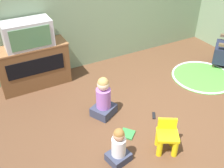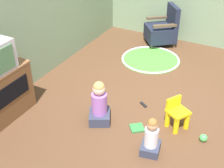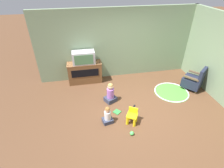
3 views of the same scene
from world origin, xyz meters
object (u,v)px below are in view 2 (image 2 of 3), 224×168
(black_armchair, at_px, (162,30))
(book, at_px, (137,128))
(yellow_kid_chair, at_px, (177,115))
(child_watching_center, at_px, (151,138))
(toy_ball, at_px, (203,138))
(child_watching_left, at_px, (99,105))
(remote_control, at_px, (143,105))

(black_armchair, xyz_separation_m, book, (-2.87, -0.70, -0.32))
(yellow_kid_chair, bearing_deg, child_watching_center, -160.87)
(toy_ball, height_order, book, toy_ball)
(yellow_kid_chair, distance_m, book, 0.60)
(child_watching_left, xyz_separation_m, child_watching_center, (-0.25, -0.90, -0.06))
(toy_ball, bearing_deg, book, 101.80)
(book, xyz_separation_m, remote_control, (0.57, 0.14, -0.00))
(child_watching_center, xyz_separation_m, remote_control, (0.91, 0.48, -0.22))
(black_armchair, xyz_separation_m, child_watching_center, (-3.21, -1.04, -0.10))
(black_armchair, height_order, child_watching_left, black_armchair)
(black_armchair, relative_size, toy_ball, 8.00)
(yellow_kid_chair, distance_m, toy_ball, 0.47)
(black_armchair, distance_m, child_watching_center, 3.37)
(toy_ball, bearing_deg, black_armchair, 30.85)
(child_watching_center, bearing_deg, child_watching_left, 63.12)
(child_watching_left, bearing_deg, remote_control, -60.44)
(black_armchair, bearing_deg, remote_control, -25.22)
(yellow_kid_chair, height_order, child_watching_left, child_watching_left)
(toy_ball, bearing_deg, child_watching_center, 133.29)
(child_watching_left, xyz_separation_m, book, (0.09, -0.56, -0.28))
(child_watching_left, height_order, book, child_watching_left)
(black_armchair, bearing_deg, child_watching_left, -36.18)
(book, bearing_deg, child_watching_center, 95.26)
(book, bearing_deg, yellow_kid_chair, 173.70)
(child_watching_center, bearing_deg, toy_ball, -58.28)
(black_armchair, xyz_separation_m, remote_control, (-2.30, -0.56, -0.32))
(black_armchair, height_order, yellow_kid_chair, black_armchair)
(child_watching_left, bearing_deg, child_watching_center, -133.36)
(yellow_kid_chair, height_order, child_watching_center, child_watching_center)
(yellow_kid_chair, relative_size, child_watching_center, 0.83)
(book, bearing_deg, child_watching_left, -30.34)
(remote_control, bearing_deg, child_watching_center, 151.14)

